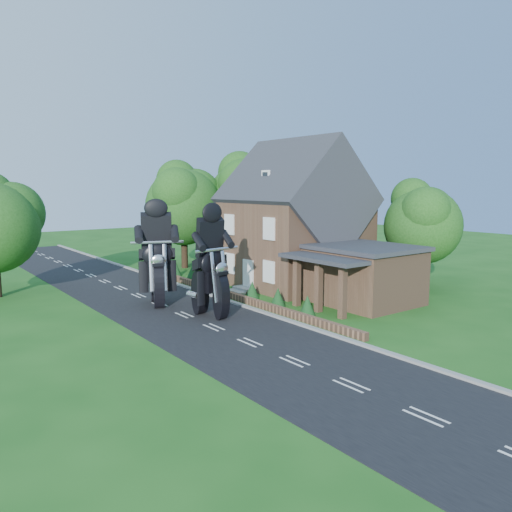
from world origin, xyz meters
TOP-DOWN VIEW (x-y plane):
  - ground at (0.00, 0.00)m, footprint 120.00×120.00m
  - road at (0.00, 0.00)m, footprint 7.00×80.00m
  - kerb at (3.65, 0.00)m, footprint 0.30×80.00m
  - garden_wall at (4.30, 5.00)m, footprint 0.30×22.00m
  - house at (10.49, 6.00)m, footprint 9.54×8.64m
  - annex at (9.87, -0.80)m, footprint 7.05×5.94m
  - tree_annex_side at (17.13, 0.10)m, footprint 5.64×5.20m
  - tree_house_right at (16.65, 8.62)m, footprint 6.51×6.00m
  - tree_behind_house at (14.18, 16.14)m, footprint 7.81×7.20m
  - tree_behind_left at (8.16, 17.13)m, footprint 6.94×6.40m
  - shrub_a at (5.30, -1.00)m, footprint 0.90×0.90m
  - shrub_b at (5.30, 1.50)m, footprint 0.90×0.90m
  - shrub_c at (5.30, 4.00)m, footprint 0.90×0.90m
  - shrub_d at (5.30, 9.00)m, footprint 0.90×0.90m
  - shrub_e at (5.30, 11.50)m, footprint 0.90×0.90m
  - shrub_f at (5.30, 14.00)m, footprint 0.90×0.90m
  - motorcycle_lead at (0.95, 1.82)m, footprint 0.80×2.00m
  - motorcycle_follow at (-0.09, 5.97)m, footprint 1.20×2.04m

SIDE VIEW (x-z plane):
  - ground at x=0.00m, z-range 0.00..0.00m
  - road at x=0.00m, z-range 0.00..0.02m
  - kerb at x=3.65m, z-range 0.00..0.12m
  - garden_wall at x=4.30m, z-range 0.00..0.40m
  - shrub_a at x=5.30m, z-range 0.00..1.10m
  - shrub_b at x=5.30m, z-range 0.00..1.10m
  - shrub_c at x=5.30m, z-range 0.00..1.10m
  - shrub_d at x=5.30m, z-range 0.00..1.10m
  - shrub_e at x=5.30m, z-range 0.00..1.10m
  - shrub_f at x=5.30m, z-range 0.00..1.10m
  - motorcycle_lead at x=0.95m, z-range 0.00..1.81m
  - motorcycle_follow at x=-0.09m, z-range 0.00..1.86m
  - annex at x=9.87m, z-range 0.05..3.49m
  - house at x=10.49m, z-range -0.78..9.46m
  - tree_annex_side at x=17.13m, z-range 0.95..8.43m
  - tree_house_right at x=16.65m, z-range 0.99..9.39m
  - tree_behind_left at x=8.16m, z-range 1.15..10.31m
  - tree_behind_house at x=14.18m, z-range 1.19..11.27m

